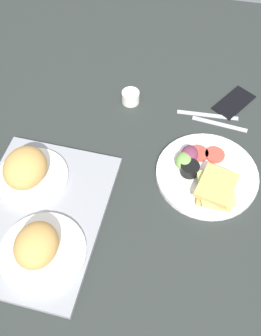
% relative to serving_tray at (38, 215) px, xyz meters
% --- Properties ---
extents(ground_plane, '(1.90, 1.50, 0.03)m').
position_rel_serving_tray_xyz_m(ground_plane, '(0.16, -0.24, -0.02)').
color(ground_plane, '#282D2B').
extents(serving_tray, '(0.46, 0.34, 0.02)m').
position_rel_serving_tray_xyz_m(serving_tray, '(0.00, 0.00, 0.00)').
color(serving_tray, gray).
rests_on(serving_tray, ground_plane).
extents(bread_plate_near, '(0.21, 0.21, 0.09)m').
position_rel_serving_tray_xyz_m(bread_plate_near, '(-0.10, -0.05, 0.04)').
color(bread_plate_near, white).
rests_on(bread_plate_near, serving_tray).
extents(bread_plate_far, '(0.20, 0.20, 0.10)m').
position_rel_serving_tray_xyz_m(bread_plate_far, '(0.10, 0.06, 0.05)').
color(bread_plate_far, white).
rests_on(bread_plate_far, serving_tray).
extents(plate_with_salad, '(0.28, 0.28, 0.05)m').
position_rel_serving_tray_xyz_m(plate_with_salad, '(0.21, -0.41, 0.01)').
color(plate_with_salad, white).
rests_on(plate_with_salad, ground_plane).
extents(espresso_cup, '(0.06, 0.06, 0.04)m').
position_rel_serving_tray_xyz_m(espresso_cup, '(0.46, -0.15, 0.01)').
color(espresso_cup, silver).
rests_on(espresso_cup, ground_plane).
extents(fork, '(0.03, 0.17, 0.01)m').
position_rel_serving_tray_xyz_m(fork, '(0.42, -0.43, -0.01)').
color(fork, '#B7B7BC').
rests_on(fork, ground_plane).
extents(knife, '(0.02, 0.19, 0.01)m').
position_rel_serving_tray_xyz_m(knife, '(0.45, -0.39, -0.01)').
color(knife, '#B7B7BC').
rests_on(knife, ground_plane).
extents(cell_phone, '(0.16, 0.14, 0.01)m').
position_rel_serving_tray_xyz_m(cell_phone, '(0.52, -0.47, -0.00)').
color(cell_phone, black).
rests_on(cell_phone, ground_plane).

